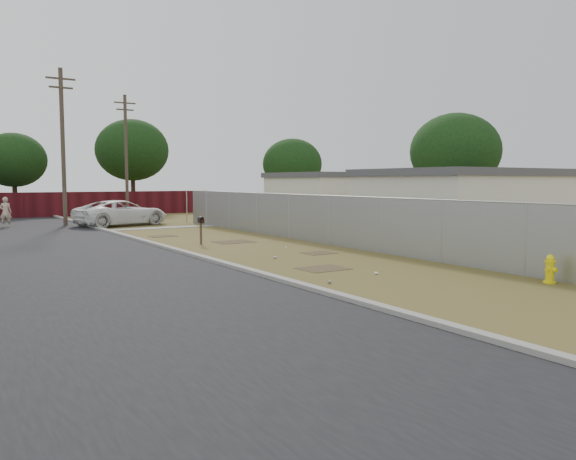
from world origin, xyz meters
TOP-DOWN VIEW (x-y plane):
  - ground at (0.00, 0.00)m, footprint 120.00×120.00m
  - street at (-6.76, 8.05)m, footprint 15.10×60.00m
  - chainlink_fence at (3.12, 1.03)m, footprint 0.10×27.06m
  - privacy_fence at (-6.00, 25.00)m, footprint 30.00×0.12m
  - utility_poles at (-3.67, 20.67)m, footprint 12.60×8.24m
  - houses at (9.70, 3.13)m, footprint 9.30×17.24m
  - horizon_trees at (0.84, 23.56)m, footprint 33.32×31.94m
  - fire_hydrant at (2.66, -10.03)m, footprint 0.35×0.35m
  - mailbox at (-1.23, 2.95)m, footprint 0.25×0.50m
  - pickup_truck at (-1.19, 14.40)m, footprint 5.83×3.79m
  - pedestrian at (-7.04, 16.65)m, footprint 0.72×0.59m
  - scattered_litter at (-0.55, -4.05)m, footprint 3.12×6.91m

SIDE VIEW (x-z plane):
  - ground at x=0.00m, z-range 0.00..0.00m
  - street at x=-6.76m, z-range -0.04..0.08m
  - scattered_litter at x=-0.55m, z-range 0.01..0.08m
  - fire_hydrant at x=2.66m, z-range -0.02..0.74m
  - pickup_truck at x=-1.19m, z-range 0.00..1.49m
  - chainlink_fence at x=3.12m, z-range -0.21..1.81m
  - pedestrian at x=-7.04m, z-range 0.00..1.71m
  - privacy_fence at x=-6.00m, z-range 0.00..1.80m
  - mailbox at x=-1.23m, z-range 0.33..1.47m
  - houses at x=9.70m, z-range 0.01..3.11m
  - horizon_trees at x=0.84m, z-range 0.74..8.52m
  - utility_poles at x=-3.67m, z-range 0.19..9.19m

